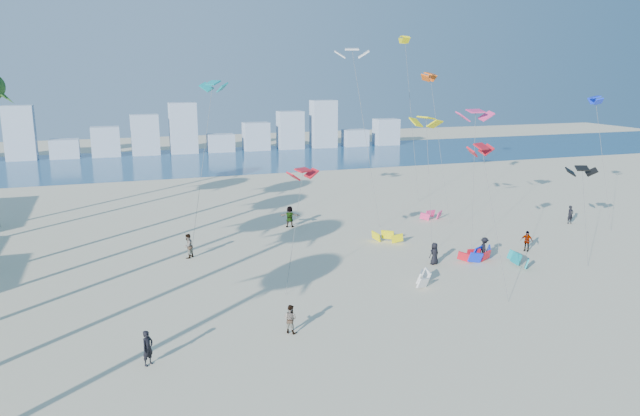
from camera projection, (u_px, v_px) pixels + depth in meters
name	position (u px, v px, depth m)	size (l,w,h in m)	color
ground	(373.00, 388.00, 27.02)	(220.00, 220.00, 0.00)	beige
ocean	(183.00, 162.00, 93.48)	(220.00, 220.00, 0.00)	navy
kitesurfer_near	(148.00, 348.00, 28.94)	(0.63, 0.41, 1.72)	black
kitesurfer_mid	(290.00, 319.00, 32.53)	(0.76, 0.59, 1.56)	gray
kitesurfers_far	(363.00, 233.00, 49.21)	(35.10, 14.85, 1.91)	black
grounded_kites	(451.00, 248.00, 46.66)	(11.93, 17.66, 0.90)	silver
flying_kites	(420.00, 95.00, 51.30)	(36.56, 32.66, 17.59)	red
distant_skyline	(168.00, 135.00, 101.65)	(85.00, 3.00, 8.40)	#9EADBF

